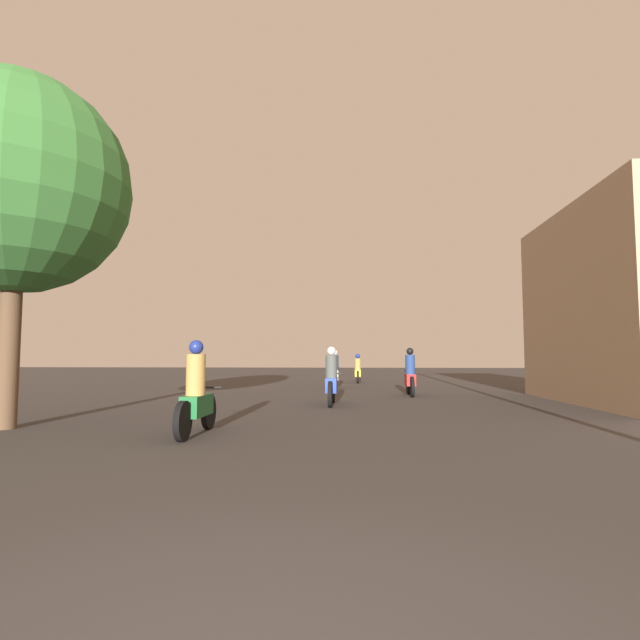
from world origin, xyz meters
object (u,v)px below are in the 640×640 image
Objects in this scene: motorcycle_red at (410,377)px; street_tree at (17,185)px; motorcycle_white at (335,372)px; motorcycle_blue at (332,382)px; motorcycle_yellow at (358,371)px; motorcycle_green at (197,397)px.

motorcycle_red is 12.36m from street_tree.
motorcycle_red is at bearing 45.81° from street_tree.
motorcycle_blue is at bearing -83.07° from motorcycle_white.
motorcycle_red is (2.49, 3.40, 0.01)m from motorcycle_blue.
motorcycle_white reaches higher than motorcycle_blue.
motorcycle_blue is 11.96m from motorcycle_yellow.
motorcycle_red reaches higher than motorcycle_yellow.
motorcycle_white reaches higher than motorcycle_green.
street_tree is (-3.69, 0.45, 3.91)m from motorcycle_green.
motorcycle_red is 8.71m from motorcycle_yellow.
motorcycle_red is at bearing -51.05° from motorcycle_white.
motorcycle_white is 0.98× the size of motorcycle_yellow.
motorcycle_red is at bearing 56.66° from motorcycle_green.
motorcycle_green is 0.97× the size of motorcycle_white.
motorcycle_green reaches higher than motorcycle_yellow.
motorcycle_yellow is at bearing 69.25° from street_tree.
motorcycle_red reaches higher than motorcycle_green.
motorcycle_green is at bearing -93.00° from motorcycle_yellow.
motorcycle_white is at bearing 127.99° from motorcycle_red.
motorcycle_white is (-0.24, 7.47, 0.02)m from motorcycle_blue.
motorcycle_yellow is (2.73, 17.40, -0.03)m from motorcycle_green.
street_tree is at bearing -130.07° from motorcycle_red.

